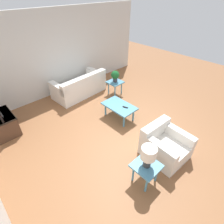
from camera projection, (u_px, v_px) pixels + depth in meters
ground_plane at (120, 129)px, 4.80m from camera, size 14.00×14.00×0.00m
wall_right at (55, 54)px, 5.78m from camera, size 0.12×7.20×2.70m
sofa at (80, 87)px, 6.16m from camera, size 1.00×1.87×0.78m
armchair at (164, 145)px, 3.95m from camera, size 0.96×0.89×0.73m
coffee_table at (119, 107)px, 5.01m from camera, size 0.96×0.59×0.43m
side_table_plant at (115, 84)px, 6.11m from camera, size 0.49×0.49×0.49m
side_table_lamp at (146, 168)px, 3.32m from camera, size 0.49×0.49×0.49m
tv_stand_chest at (3, 124)px, 4.54m from camera, size 0.84×0.59×0.55m
potted_plant at (115, 75)px, 5.93m from camera, size 0.28×0.28×0.39m
table_lamp at (148, 155)px, 3.10m from camera, size 0.28×0.28×0.47m
remote_control at (125, 107)px, 4.89m from camera, size 0.16×0.09×0.02m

